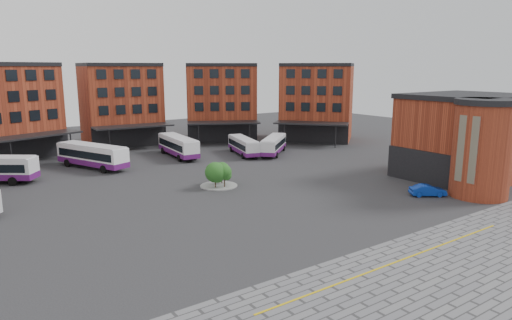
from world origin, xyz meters
TOP-DOWN VIEW (x-y plane):
  - ground at (0.00, 0.00)m, footprint 160.00×160.00m
  - paving_zone at (2.00, -22.00)m, footprint 50.00×22.00m
  - yellow_line at (2.00, -14.00)m, footprint 26.00×0.15m
  - main_building at (-4.77, 38.25)m, footprint 94.14×42.48m
  - east_building at (28.70, -3.06)m, footprint 17.40×15.40m
  - tree_island at (1.91, 11.65)m, footprint 4.40×4.40m
  - bus_c at (-7.38, 30.63)m, footprint 7.14×12.02m
  - bus_d at (6.07, 31.40)m, footprint 3.57×11.55m
  - bus_e at (15.36, 26.87)m, footprint 4.77×10.01m
  - bus_f at (19.69, 24.50)m, footprint 9.08×8.42m
  - blue_car at (18.60, -4.80)m, footprint 3.98×3.26m

SIDE VIEW (x-z plane):
  - ground at x=0.00m, z-range 0.00..0.00m
  - paving_zone at x=2.00m, z-range 0.00..0.02m
  - yellow_line at x=2.00m, z-range 0.02..0.04m
  - blue_car at x=18.60m, z-range 0.00..1.28m
  - bus_e at x=15.36m, z-range 0.11..2.86m
  - bus_f at x=19.69m, z-range 0.12..2.96m
  - tree_island at x=1.91m, z-range 0.10..3.21m
  - bus_d at x=6.07m, z-range 0.13..3.34m
  - bus_c at x=-7.38m, z-range 0.14..3.49m
  - east_building at x=28.70m, z-range -0.01..10.59m
  - main_building at x=-4.77m, z-range -0.07..14.53m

